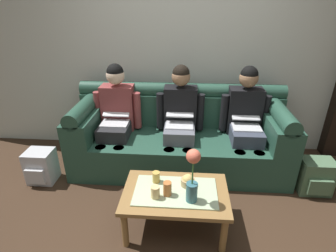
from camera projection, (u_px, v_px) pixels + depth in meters
name	position (u px, v px, depth m)	size (l,w,h in m)	color
ground_plane	(174.00, 237.00, 2.32)	(14.00, 14.00, 0.00)	#382619
back_wall_patterned	(183.00, 38.00, 3.22)	(6.00, 0.12, 2.90)	silver
couch	(179.00, 137.00, 3.21)	(2.47, 0.88, 0.96)	#234738
person_left	(116.00, 113.00, 3.13)	(0.56, 0.67, 1.22)	#232326
person_middle	(180.00, 115.00, 3.08)	(0.56, 0.67, 1.22)	#595B66
person_right	(246.00, 117.00, 3.03)	(0.56, 0.67, 1.22)	#383D4C
coffee_table	(175.00, 196.00, 2.29)	(0.90, 0.58, 0.40)	olive
flower_vase	(193.00, 175.00, 2.05)	(0.11, 0.11, 0.47)	#336672
snack_bowl	(188.00, 181.00, 2.32)	(0.12, 0.12, 0.11)	tan
cup_near_left	(156.00, 177.00, 2.36)	(0.07, 0.07, 0.10)	gold
cup_near_right	(167.00, 189.00, 2.20)	(0.07, 0.07, 0.12)	#B26633
cup_far_center	(155.00, 192.00, 2.17)	(0.07, 0.07, 0.11)	#DBB77A
backpack_right	(315.00, 177.00, 2.80)	(0.33, 0.28, 0.38)	#4C6B4C
backpack_left	(41.00, 167.00, 2.97)	(0.29, 0.29, 0.38)	#B7B7BC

